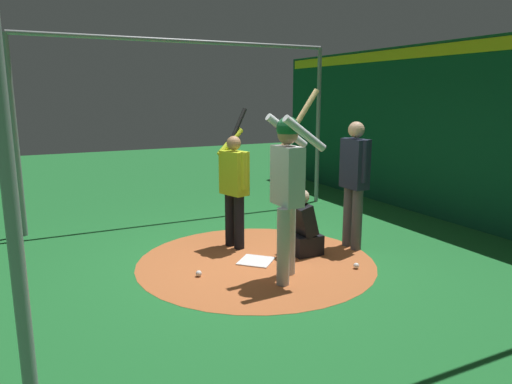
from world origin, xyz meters
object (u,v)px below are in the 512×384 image
catcher (302,229)px  umpire (354,178)px  baseball_1 (292,259)px  visitor (234,184)px  baseball_0 (356,266)px  batter (288,181)px  baseball_2 (199,273)px  home_plate (256,261)px

catcher → umpire: 1.05m
umpire → baseball_1: umpire is taller
umpire → visitor: bearing=-27.4°
umpire → baseball_0: (0.49, 0.73, -0.99)m
catcher → baseball_0: catcher is taller
batter → baseball_2: bearing=-29.4°
catcher → baseball_2: size_ratio=12.51×
home_plate → baseball_2: 0.88m
catcher → baseball_0: size_ratio=12.51×
baseball_0 → baseball_2: bearing=-18.7°
batter → umpire: bearing=-156.9°
baseball_1 → baseball_2: (1.28, -0.07, 0.00)m
batter → home_plate: bearing=-84.1°
batter → baseball_1: size_ratio=30.48×
visitor → baseball_2: 1.52m
baseball_2 → visitor: bearing=-135.0°
umpire → home_plate: bearing=-2.8°
visitor → baseball_0: size_ratio=26.98×
catcher → baseball_0: (-0.32, 0.80, -0.32)m
visitor → baseball_2: visitor is taller
batter → umpire: batter is taller
batter → baseball_0: (-0.96, 0.12, -1.16)m
home_plate → baseball_0: (-1.03, 0.81, 0.03)m
umpire → baseball_2: umpire is taller
catcher → visitor: 1.16m
baseball_1 → baseball_2: bearing=-3.3°
baseball_0 → umpire: bearing=-123.6°
baseball_1 → baseball_2: 1.28m
home_plate → catcher: size_ratio=0.45×
batter → catcher: size_ratio=2.44×
home_plate → baseball_0: 1.31m
visitor → home_plate: bearing=73.3°
home_plate → catcher: bearing=179.6°
visitor → baseball_2: (0.87, 0.87, -0.89)m
visitor → baseball_0: (-1.02, 1.52, -0.89)m
catcher → baseball_2: (1.57, 0.16, -0.32)m
batter → baseball_0: bearing=173.1°
visitor → baseball_0: visitor is taller
catcher → baseball_0: 0.92m
visitor → baseball_1: (-0.41, 0.95, -0.89)m
home_plate → batter: (-0.07, 0.69, 1.19)m
home_plate → umpire: size_ratio=0.23×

